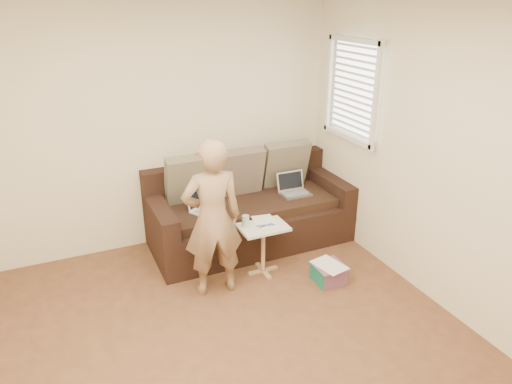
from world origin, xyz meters
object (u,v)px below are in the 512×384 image
at_px(person, 213,219).
at_px(laptop_silver, 296,195).
at_px(side_table, 263,249).
at_px(striped_box, 329,273).
at_px(laptop_white, 206,211).
at_px(drinking_glass, 246,221).
at_px(sofa, 250,208).

bearing_deg(person, laptop_silver, -146.26).
bearing_deg(side_table, striped_box, -39.95).
bearing_deg(person, laptop_white, -97.51).
bearing_deg(laptop_silver, side_table, -139.25).
xyz_separation_m(laptop_silver, laptop_white, (-1.07, 0.01, 0.00)).
relative_size(laptop_white, person, 0.20).
relative_size(side_table, drinking_glass, 4.32).
relative_size(drinking_glass, striped_box, 0.40).
relative_size(sofa, person, 1.46).
bearing_deg(laptop_silver, person, -150.64).
distance_m(sofa, side_table, 0.66).
relative_size(person, side_table, 2.91).
distance_m(laptop_white, striped_box, 1.42).
distance_m(laptop_white, person, 0.73).
bearing_deg(sofa, side_table, -102.13).
bearing_deg(side_table, sofa, 77.87).
relative_size(laptop_silver, striped_box, 1.12).
distance_m(drinking_glass, striped_box, 0.97).
height_order(laptop_white, striped_box, laptop_white).
bearing_deg(person, side_table, -163.92).
relative_size(sofa, drinking_glass, 18.33).
distance_m(person, striped_box, 1.30).
xyz_separation_m(person, drinking_glass, (0.39, 0.16, -0.18)).
bearing_deg(person, sofa, -128.11).
bearing_deg(striped_box, laptop_white, 132.62).
bearing_deg(drinking_glass, person, -157.44).
xyz_separation_m(side_table, drinking_glass, (-0.16, 0.06, 0.32)).
height_order(person, striped_box, person).
relative_size(person, drinking_glass, 12.59).
bearing_deg(striped_box, laptop_silver, 81.21).
height_order(laptop_silver, drinking_glass, drinking_glass).
height_order(person, side_table, person).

